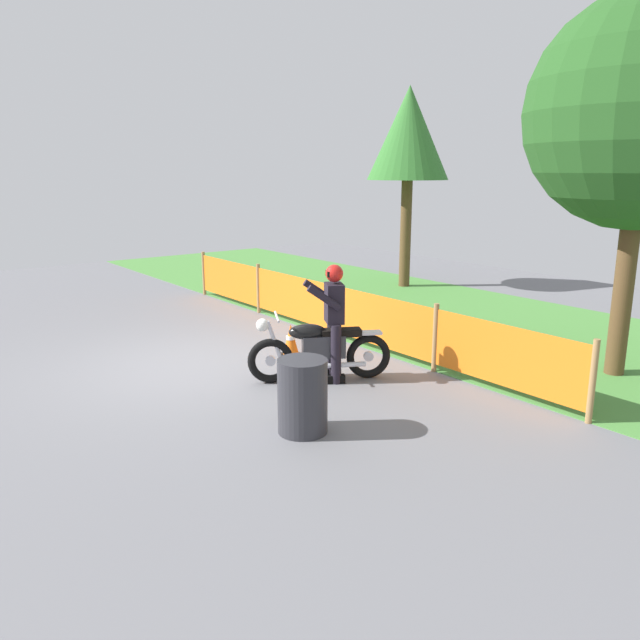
# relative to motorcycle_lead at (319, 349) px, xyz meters

# --- Properties ---
(ground) EXTENTS (24.00, 24.00, 0.02)m
(ground) POSITION_rel_motorcycle_lead_xyz_m (-1.76, -1.07, -0.49)
(ground) COLOR slate
(grass_verge) EXTENTS (24.00, 5.84, 0.01)m
(grass_verge) POSITION_rel_motorcycle_lead_xyz_m (-1.76, 4.55, -0.47)
(grass_verge) COLOR #4C8C3D
(grass_verge) RESTS_ON ground
(barrier_fence) EXTENTS (10.05, 0.08, 1.05)m
(barrier_fence) POSITION_rel_motorcycle_lead_xyz_m (-1.76, 1.63, 0.06)
(barrier_fence) COLOR #997547
(barrier_fence) RESTS_ON ground
(tree_leftmost) EXTENTS (2.04, 2.04, 4.99)m
(tree_leftmost) POSITION_rel_motorcycle_lead_xyz_m (-4.58, 6.30, 3.32)
(tree_leftmost) COLOR brown
(tree_leftmost) RESTS_ON ground
(motorcycle_lead) EXTENTS (1.12, 1.88, 0.99)m
(motorcycle_lead) POSITION_rel_motorcycle_lead_xyz_m (0.00, 0.00, 0.00)
(motorcycle_lead) COLOR black
(motorcycle_lead) RESTS_ON ground
(rider_lead) EXTENTS (0.71, 0.72, 1.69)m
(rider_lead) POSITION_rel_motorcycle_lead_xyz_m (0.10, 0.18, 0.44)
(rider_lead) COLOR black
(rider_lead) RESTS_ON ground
(traffic_cone) EXTENTS (0.32, 0.32, 0.53)m
(traffic_cone) POSITION_rel_motorcycle_lead_xyz_m (-1.26, 0.38, -0.22)
(traffic_cone) COLOR black
(traffic_cone) RESTS_ON ground
(spare_drum) EXTENTS (0.58, 0.58, 0.88)m
(spare_drum) POSITION_rel_motorcycle_lead_xyz_m (1.33, -1.26, -0.04)
(spare_drum) COLOR #2D2D33
(spare_drum) RESTS_ON ground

